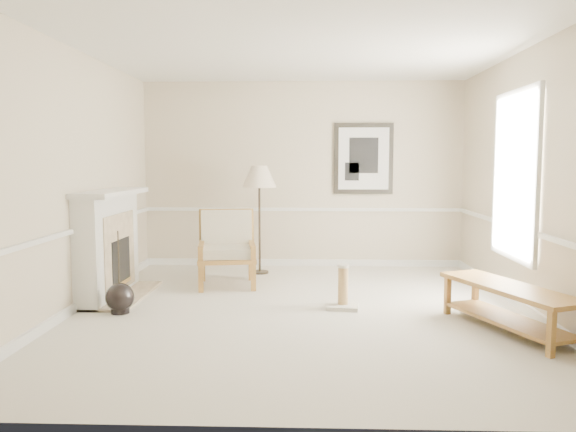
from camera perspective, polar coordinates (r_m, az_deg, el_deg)
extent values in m
plane|color=silver|center=(6.33, 1.21, -9.61)|extent=(5.50, 5.50, 0.00)
cube|color=beige|center=(8.86, 1.49, 4.23)|extent=(5.00, 0.04, 2.90)
cube|color=beige|center=(3.36, 0.56, 2.04)|extent=(5.00, 0.04, 2.90)
cube|color=beige|center=(6.63, -20.94, 3.41)|extent=(0.04, 5.50, 2.90)
cube|color=beige|center=(6.57, 23.64, 3.30)|extent=(0.04, 5.50, 2.90)
cube|color=white|center=(6.23, 1.27, 17.07)|extent=(5.00, 5.50, 0.04)
cube|color=white|center=(8.98, 1.47, -4.74)|extent=(4.95, 0.04, 0.10)
cube|color=white|center=(8.87, 1.48, 0.67)|extent=(4.95, 0.04, 0.05)
cube|color=white|center=(6.93, 22.14, 3.86)|extent=(0.03, 1.20, 1.80)
cube|color=white|center=(6.92, 22.06, 3.86)|extent=(0.05, 1.34, 1.94)
cube|color=black|center=(8.87, 7.68, 5.80)|extent=(0.92, 0.04, 1.10)
cube|color=white|center=(8.84, 7.69, 5.80)|extent=(0.78, 0.01, 0.96)
cube|color=black|center=(8.84, 7.70, 6.12)|extent=(0.45, 0.01, 0.55)
cube|color=white|center=(7.21, -17.83, -2.93)|extent=(0.28, 1.50, 1.25)
cube|color=white|center=(7.13, -17.60, 2.28)|extent=(0.46, 1.64, 0.06)
cube|color=#C6B28E|center=(7.18, -16.72, -3.54)|extent=(0.02, 1.05, 0.95)
cube|color=black|center=(7.19, -16.61, -4.57)|extent=(0.02, 0.62, 0.58)
cube|color=gold|center=(7.24, -16.52, -6.59)|extent=(0.01, 0.66, 0.05)
cube|color=#C6B28E|center=(7.27, -16.49, -7.71)|extent=(0.60, 1.50, 0.03)
sphere|color=black|center=(6.46, -16.72, -7.90)|extent=(0.31, 0.31, 0.31)
cylinder|color=black|center=(6.49, -16.68, -9.05)|extent=(0.20, 0.20, 0.09)
cylinder|color=black|center=(6.38, -16.82, -4.34)|extent=(0.05, 0.13, 0.49)
cylinder|color=black|center=(6.39, -16.81, -4.69)|extent=(0.06, 0.16, 0.40)
cylinder|color=black|center=(6.37, -16.83, -4.00)|extent=(0.03, 0.07, 0.58)
cube|color=olive|center=(7.23, -8.85, -6.09)|extent=(0.07, 0.07, 0.41)
cube|color=olive|center=(7.89, -8.66, -5.11)|extent=(0.07, 0.07, 0.41)
cube|color=olive|center=(7.24, -3.54, -6.03)|extent=(0.07, 0.07, 0.41)
cube|color=olive|center=(7.89, -3.80, -5.06)|extent=(0.07, 0.07, 0.41)
cube|color=olive|center=(7.52, -6.22, -4.27)|extent=(0.86, 0.86, 0.05)
cube|color=olive|center=(7.81, -6.26, -1.43)|extent=(0.77, 0.29, 0.59)
cube|color=olive|center=(7.50, -8.79, -2.92)|extent=(0.18, 0.75, 0.05)
cube|color=olive|center=(7.50, -3.69, -2.86)|extent=(0.18, 0.75, 0.05)
cube|color=white|center=(7.51, -6.23, -3.54)|extent=(0.78, 0.78, 0.13)
cube|color=white|center=(7.75, -6.26, -1.33)|extent=(0.71, 0.31, 0.53)
cylinder|color=black|center=(8.41, -2.88, -5.71)|extent=(0.26, 0.26, 0.03)
cylinder|color=black|center=(8.29, -2.91, -0.78)|extent=(0.03, 0.03, 1.44)
cone|color=beige|center=(8.25, -2.93, 4.03)|extent=(0.58, 0.58, 0.32)
cube|color=olive|center=(5.90, 21.53, -6.80)|extent=(1.03, 1.65, 0.05)
cube|color=olive|center=(5.98, 21.42, -9.78)|extent=(0.93, 1.52, 0.03)
cube|color=olive|center=(5.32, 25.17, -10.80)|extent=(0.07, 0.07, 0.41)
cube|color=olive|center=(6.40, 15.90, -7.77)|extent=(0.07, 0.07, 0.41)
cube|color=olive|center=(6.61, 18.49, -7.41)|extent=(0.07, 0.07, 0.41)
cube|color=white|center=(6.48, 5.59, -9.08)|extent=(0.40, 0.40, 0.04)
cylinder|color=tan|center=(6.42, 5.61, -7.07)|extent=(0.11, 0.11, 0.42)
cylinder|color=white|center=(6.38, 5.63, -5.07)|extent=(0.13, 0.13, 0.04)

